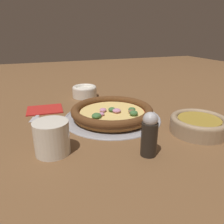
{
  "coord_description": "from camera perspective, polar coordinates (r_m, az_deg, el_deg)",
  "views": [
    {
      "loc": [
        -0.24,
        -0.63,
        0.27
      ],
      "look_at": [
        0.0,
        0.0,
        0.02
      ],
      "focal_mm": 35.0,
      "sensor_mm": 36.0,
      "label": 1
    }
  ],
  "objects": [
    {
      "name": "ground_plane",
      "position": [
        0.73,
        0.0,
        -1.64
      ],
      "size": [
        3.0,
        3.0,
        0.0
      ],
      "primitive_type": "plane",
      "color": "brown"
    },
    {
      "name": "pepper_shaker",
      "position": [
        0.5,
        9.82,
        -5.74
      ],
      "size": [
        0.04,
        0.04,
        0.11
      ],
      "color": "black",
      "rests_on": "ground_plane"
    },
    {
      "name": "napkin",
      "position": [
        0.84,
        -17.16,
        0.75
      ],
      "size": [
        0.13,
        0.11,
        0.01
      ],
      "rotation": [
        0.0,
        0.0,
        -0.07
      ],
      "color": "#B2231E",
      "rests_on": "ground_plane"
    },
    {
      "name": "bowl_near",
      "position": [
        0.67,
        21.7,
        -2.9
      ],
      "size": [
        0.16,
        0.16,
        0.05
      ],
      "color": "#9E8466",
      "rests_on": "ground_plane"
    },
    {
      "name": "drinking_cup",
      "position": [
        0.53,
        -15.46,
        -6.45
      ],
      "size": [
        0.08,
        0.08,
        0.08
      ],
      "color": "silver",
      "rests_on": "ground_plane"
    },
    {
      "name": "pizza_tray",
      "position": [
        0.72,
        0.0,
        -1.42
      ],
      "size": [
        0.32,
        0.32,
        0.01
      ],
      "color": "#9E9EA3",
      "rests_on": "ground_plane"
    },
    {
      "name": "fork",
      "position": [
        0.8,
        -18.6,
        -0.49
      ],
      "size": [
        0.07,
        0.16,
        0.0
      ],
      "rotation": [
        0.0,
        0.0,
        10.65
      ],
      "color": "#B7B7BC",
      "rests_on": "ground_plane"
    },
    {
      "name": "bowl_far",
      "position": [
        0.96,
        -7.17,
        5.47
      ],
      "size": [
        0.1,
        0.1,
        0.05
      ],
      "color": "silver",
      "rests_on": "ground_plane"
    },
    {
      "name": "pizza",
      "position": [
        0.72,
        0.01,
        0.14
      ],
      "size": [
        0.27,
        0.27,
        0.03
      ],
      "color": "#A86B33",
      "rests_on": "pizza_tray"
    }
  ]
}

